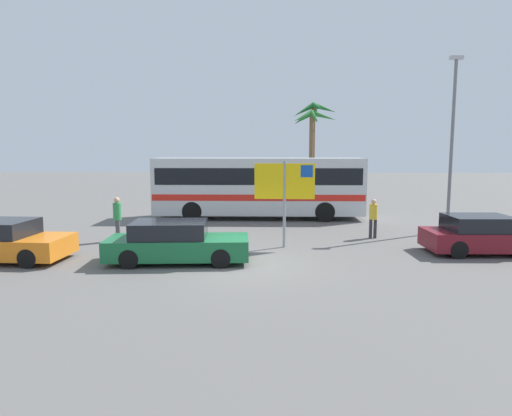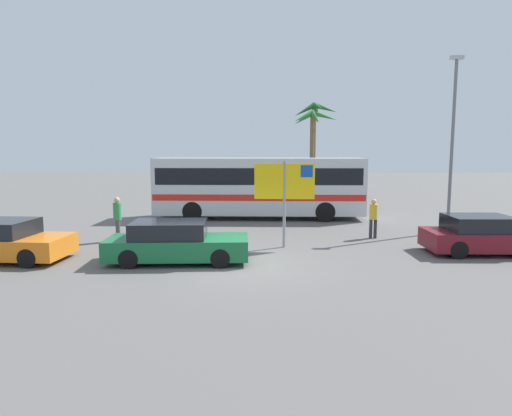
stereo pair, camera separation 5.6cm
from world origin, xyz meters
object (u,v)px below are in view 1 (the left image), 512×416
(ferry_sign, at_px, (286,185))
(car_orange, at_px, (4,241))
(car_maroon, at_px, (483,235))
(pedestrian_crossing_lot, at_px, (373,215))
(pedestrian_by_bus, at_px, (117,215))
(bus_front_coach, at_px, (259,185))
(car_green, at_px, (176,243))

(ferry_sign, height_order, car_orange, ferry_sign)
(car_maroon, relative_size, pedestrian_crossing_lot, 2.51)
(pedestrian_by_bus, bearing_deg, pedestrian_crossing_lot, 151.52)
(bus_front_coach, height_order, car_orange, bus_front_coach)
(bus_front_coach, distance_m, car_green, 9.90)
(car_orange, bearing_deg, bus_front_coach, 52.30)
(ferry_sign, height_order, car_maroon, ferry_sign)
(ferry_sign, xyz_separation_m, pedestrian_crossing_lot, (3.65, 1.82, -1.38))
(pedestrian_crossing_lot, bearing_deg, pedestrian_by_bus, -78.80)
(bus_front_coach, distance_m, car_orange, 12.49)
(bus_front_coach, distance_m, car_maroon, 11.34)
(bus_front_coach, xyz_separation_m, car_green, (-2.46, -9.52, -1.15))
(pedestrian_by_bus, bearing_deg, car_green, 98.79)
(car_maroon, xyz_separation_m, car_green, (-10.43, -1.53, 0.00))
(car_orange, xyz_separation_m, car_green, (5.61, -0.06, 0.00))
(bus_front_coach, distance_m, ferry_sign, 7.29)
(ferry_sign, distance_m, car_green, 4.61)
(car_orange, xyz_separation_m, pedestrian_crossing_lot, (12.86, 4.10, 0.31))
(bus_front_coach, relative_size, car_orange, 2.69)
(bus_front_coach, bearing_deg, pedestrian_crossing_lot, -48.24)
(car_green, height_order, pedestrian_by_bus, pedestrian_by_bus)
(car_green, relative_size, pedestrian_by_bus, 2.61)
(bus_front_coach, relative_size, car_green, 2.37)
(ferry_sign, distance_m, car_maroon, 7.08)
(bus_front_coach, height_order, pedestrian_crossing_lot, bus_front_coach)
(car_maroon, xyz_separation_m, pedestrian_by_bus, (-13.40, 1.75, 0.40))
(ferry_sign, xyz_separation_m, car_maroon, (6.83, -0.81, -1.69))
(pedestrian_by_bus, height_order, pedestrian_crossing_lot, pedestrian_by_bus)
(car_orange, bearing_deg, car_green, 2.15)
(bus_front_coach, xyz_separation_m, car_orange, (-8.07, -9.46, -1.15))
(ferry_sign, distance_m, car_orange, 9.64)
(ferry_sign, xyz_separation_m, car_orange, (-9.21, -2.28, -1.69))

